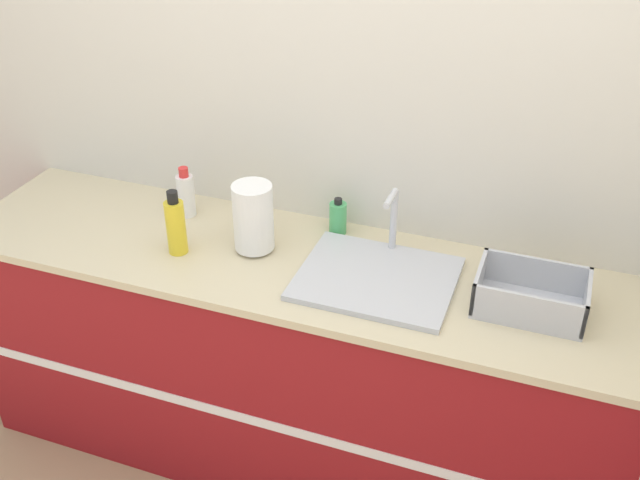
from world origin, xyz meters
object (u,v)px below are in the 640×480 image
at_px(dish_rack, 530,297).
at_px(soap_dispenser, 338,218).
at_px(paper_towel_roll, 253,218).
at_px(bottle_yellow, 176,226).
at_px(bottle_white_spray, 186,194).
at_px(sink, 377,276).

bearing_deg(dish_rack, soap_dispenser, 161.85).
relative_size(paper_towel_roll, soap_dispenser, 1.80).
bearing_deg(paper_towel_roll, bottle_yellow, -156.45).
height_order(dish_rack, bottle_yellow, bottle_yellow).
bearing_deg(bottle_yellow, paper_towel_roll, 23.55).
distance_m(bottle_yellow, soap_dispenser, 0.57).
distance_m(dish_rack, bottle_white_spray, 1.28).
height_order(sink, paper_towel_roll, sink).
height_order(sink, bottle_yellow, sink).
bearing_deg(soap_dispenser, bottle_white_spray, -172.82).
bearing_deg(bottle_white_spray, sink, -12.07).
height_order(bottle_yellow, bottle_white_spray, bottle_yellow).
height_order(paper_towel_roll, dish_rack, paper_towel_roll).
height_order(sink, bottle_white_spray, sink).
xyz_separation_m(bottle_white_spray, soap_dispenser, (0.57, 0.07, -0.02)).
distance_m(sink, bottle_yellow, 0.70).
bearing_deg(bottle_white_spray, bottle_yellow, -68.39).
bearing_deg(dish_rack, paper_towel_roll, 178.52).
distance_m(bottle_yellow, bottle_white_spray, 0.26).
relative_size(sink, soap_dispenser, 3.66).
xyz_separation_m(bottle_yellow, bottle_white_spray, (-0.09, 0.24, -0.02)).
bearing_deg(sink, dish_rack, 1.21).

